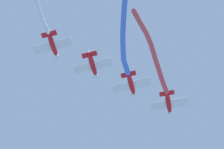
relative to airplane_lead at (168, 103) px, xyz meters
name	(u,v)px	position (x,y,z in m)	size (l,w,h in m)	color
airplane_lead	(168,103)	(0.00, 0.00, 0.00)	(6.88, 5.36, 1.75)	red
smoke_trail_lead	(152,52)	(-5.93, -8.45, 1.27)	(10.84, 12.96, 3.56)	#DB4C4C
airplane_left_wing	(131,85)	(-7.61, -1.64, 0.25)	(6.75, 5.42, 1.75)	red
smoke_trail_left_wing	(127,10)	(-12.37, -14.26, 2.09)	(6.62, 22.47, 4.94)	#4C75DB
airplane_right_wing	(93,65)	(-15.22, -3.28, 0.50)	(6.76, 5.41, 1.75)	red
airplane_slot	(53,45)	(-22.84, -4.91, 0.75)	(6.75, 5.41, 1.75)	red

